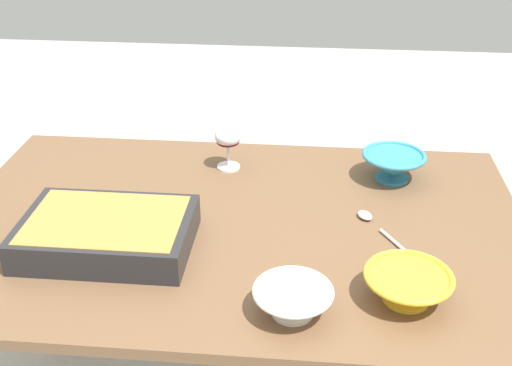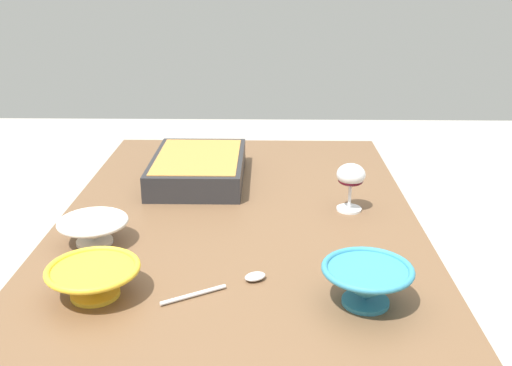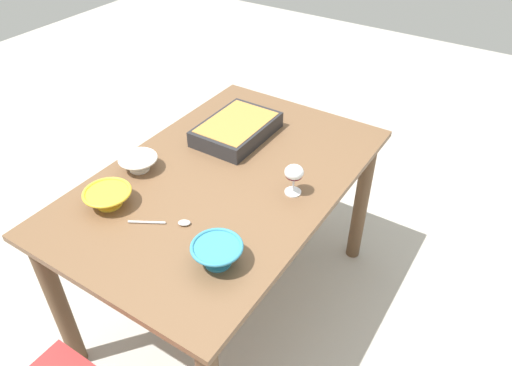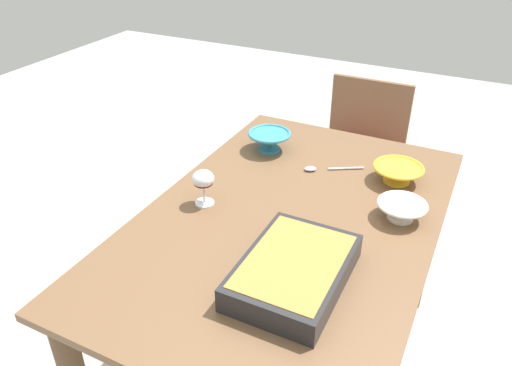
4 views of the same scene
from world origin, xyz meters
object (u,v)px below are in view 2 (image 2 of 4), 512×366
small_bowl (367,282)px  serving_bowl (94,229)px  dining_table (239,267)px  mixing_bowl (94,278)px  wine_glass (351,178)px  casserole_dish (198,167)px  serving_spoon (236,282)px

small_bowl → serving_bowl: bearing=-112.9°
dining_table → mixing_bowl: mixing_bowl is taller
wine_glass → serving_bowl: (0.20, -0.60, -0.05)m
dining_table → wine_glass: (-0.06, 0.28, 0.22)m
dining_table → small_bowl: 0.50m
mixing_bowl → small_bowl: bearing=87.9°
casserole_dish → small_bowl: bearing=30.0°
wine_glass → small_bowl: size_ratio=0.74×
casserole_dish → small_bowl: (0.66, 0.38, 0.00)m
small_bowl → serving_bowl: (-0.24, -0.57, -0.01)m
casserole_dish → serving_bowl: size_ratio=2.39×
small_bowl → serving_spoon: (-0.06, -0.24, -0.04)m
dining_table → wine_glass: size_ratio=11.09×
dining_table → mixing_bowl: bearing=-34.4°
small_bowl → serving_spoon: small_bowl is taller
mixing_bowl → casserole_dish: bearing=168.9°
wine_glass → serving_bowl: wine_glass is taller
dining_table → serving_bowl: bearing=-65.0°
mixing_bowl → serving_bowl: bearing=-164.3°
casserole_dish → small_bowl: size_ratio=2.22×
small_bowl → dining_table: bearing=-146.8°
dining_table → serving_spoon: bearing=2.1°
wine_glass → serving_bowl: bearing=-71.2°
dining_table → mixing_bowl: (0.37, -0.25, 0.17)m
wine_glass → small_bowl: (0.44, -0.03, -0.04)m
serving_spoon → casserole_dish: bearing=-166.9°
casserole_dish → serving_bowl: casserole_dish is taller
dining_table → small_bowl: bearing=33.2°
wine_glass → small_bowl: 0.45m
mixing_bowl → small_bowl: small_bowl is taller
wine_glass → small_bowl: wine_glass is taller
small_bowl → serving_spoon: size_ratio=0.84×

